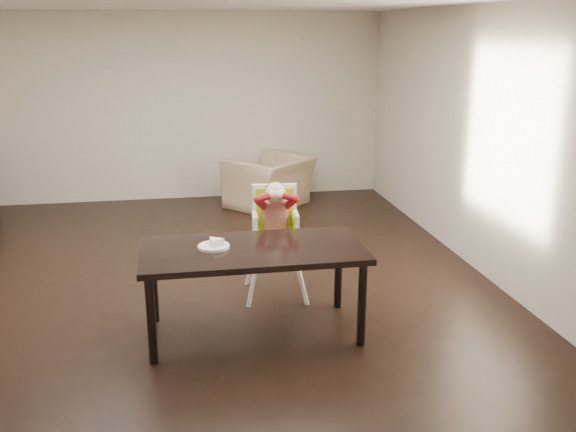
# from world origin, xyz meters

# --- Properties ---
(ground) EXTENTS (7.00, 7.00, 0.00)m
(ground) POSITION_xyz_m (0.00, 0.00, 0.00)
(ground) COLOR black
(ground) RESTS_ON ground
(room_walls) EXTENTS (6.02, 7.02, 2.71)m
(room_walls) POSITION_xyz_m (0.00, 0.00, 1.86)
(room_walls) COLOR beige
(room_walls) RESTS_ON ground
(dining_table) EXTENTS (1.80, 0.90, 0.75)m
(dining_table) POSITION_xyz_m (0.49, -1.13, 0.67)
(dining_table) COLOR black
(dining_table) RESTS_ON ground
(high_chair) EXTENTS (0.50, 0.50, 1.10)m
(high_chair) POSITION_xyz_m (0.81, -0.35, 0.78)
(high_chair) COLOR white
(high_chair) RESTS_ON ground
(plate) EXTENTS (0.29, 0.29, 0.07)m
(plate) POSITION_xyz_m (0.19, -1.08, 0.78)
(plate) COLOR white
(plate) RESTS_ON dining_table
(armchair) EXTENTS (1.27, 1.26, 0.95)m
(armchair) POSITION_xyz_m (1.23, 2.80, 0.47)
(armchair) COLOR tan
(armchair) RESTS_ON ground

